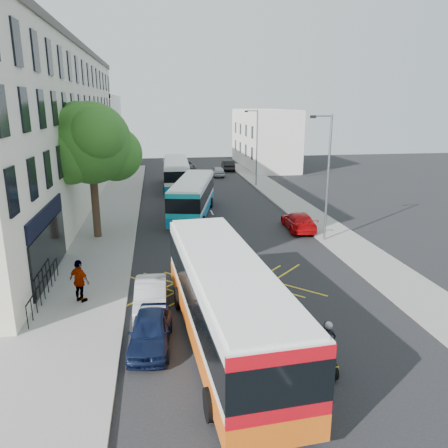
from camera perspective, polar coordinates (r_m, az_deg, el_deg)
name	(u,v)px	position (r m, az deg, el deg)	size (l,w,h in m)	color
ground	(283,345)	(17.15, 7.71, -15.44)	(120.00, 120.00, 0.00)	black
pavement_left	(98,237)	(30.60, -16.12, -1.68)	(5.00, 70.00, 0.15)	gray
pavement_right	(324,227)	(32.59, 12.98, -0.43)	(3.00, 70.00, 0.15)	gray
terrace_main	(37,129)	(39.77, -23.24, 11.33)	(8.30, 45.00, 13.50)	beige
terrace_far	(90,130)	(69.82, -17.08, 11.68)	(8.00, 20.00, 10.00)	silver
building_right	(264,138)	(64.12, 5.19, 11.11)	(6.00, 18.00, 8.00)	silver
street_tree	(90,144)	(29.41, -17.05, 9.96)	(6.30, 5.70, 8.80)	#382619
lamp_near	(327,172)	(28.45, 13.28, 6.65)	(1.45, 0.15, 8.00)	slate
lamp_far	(256,144)	(47.45, 4.19, 10.38)	(1.45, 0.15, 8.00)	slate
railings	(44,287)	(21.61, -22.46, -7.65)	(0.08, 5.60, 1.14)	black
bus_near	(225,300)	(16.35, 0.16, -9.87)	(3.62, 12.12, 3.36)	silver
bus_mid	(193,196)	(35.22, -4.09, 3.61)	(4.68, 10.86, 2.97)	silver
bus_far	(176,173)	(47.35, -6.23, 6.65)	(2.97, 10.90, 3.04)	silver
motorbike	(327,346)	(15.76, 13.29, -15.26)	(0.58, 1.97, 1.75)	black
parked_car_blue	(150,331)	(16.88, -9.60, -13.58)	(1.50, 3.73, 1.27)	#0D1634
parked_car_silver	(151,295)	(19.66, -9.54, -9.20)	(1.35, 3.86, 1.27)	#A3A6AA
red_hatchback	(299,221)	(31.72, 9.71, 0.38)	(1.81, 4.45, 1.29)	red
distant_car_grey	(186,166)	(60.38, -4.95, 7.62)	(2.03, 4.40, 1.22)	#383B3F
distant_car_silver	(218,171)	(54.80, -0.83, 6.89)	(1.48, 3.67, 1.25)	#B1B3B9
distant_car_dark	(228,165)	(59.76, 0.51, 7.68)	(1.49, 4.28, 1.41)	black
pedestrian_far	(80,281)	(20.63, -18.34, -7.09)	(1.16, 0.48, 1.97)	gray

